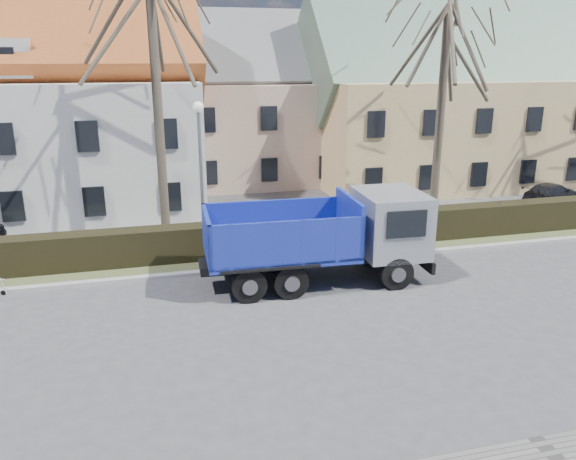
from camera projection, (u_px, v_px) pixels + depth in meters
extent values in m
plane|color=#48484B|center=(255.00, 330.00, 15.62)|extent=(120.00, 120.00, 0.00)
cube|color=#A4A19E|center=(230.00, 270.00, 19.86)|extent=(80.00, 0.30, 0.12)
cube|color=#4C552F|center=(223.00, 255.00, 21.34)|extent=(80.00, 3.00, 0.10)
cube|color=black|center=(224.00, 242.00, 20.98)|extent=(60.00, 0.90, 1.30)
imported|color=black|center=(551.00, 193.00, 28.85)|extent=(4.02, 2.93, 1.08)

